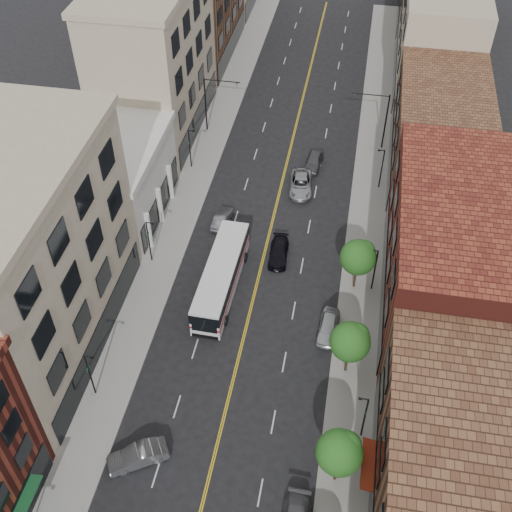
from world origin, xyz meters
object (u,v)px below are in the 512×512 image
Objects in this scene: car_lane_behind at (222,218)px; car_lane_c at (314,161)px; car_angle_b at (138,456)px; car_lane_a at (279,253)px; car_lane_b at (301,184)px; car_parked_far at (328,327)px; city_bus at (221,276)px.

car_lane_behind is 0.90× the size of car_lane_c.
car_lane_c is (8.44, 11.97, 0.10)m from car_lane_behind.
car_lane_c is at bearing 136.87° from car_angle_b.
car_lane_a is 16.17m from car_lane_c.
car_angle_b reaches higher than car_lane_b.
car_lane_b is at bearing 83.18° from car_lane_a.
car_lane_b is at bearing 106.84° from car_parked_far.
car_parked_far is 18.06m from car_lane_behind.
car_lane_a is at bearing -100.05° from car_lane_b.
car_parked_far reaches higher than car_lane_behind.
car_angle_b is 24.99m from car_lane_a.
city_bus is 7.22m from car_lane_a.
city_bus is 2.89× the size of car_parked_far.
city_bus reaches higher than car_parked_far.
city_bus is 2.75× the size of car_angle_b.
car_lane_b is (-5.14, 20.20, 0.01)m from car_parked_far.
car_lane_c reaches higher than car_lane_a.
car_angle_b is 41.00m from car_lane_c.
car_lane_b reaches higher than car_parked_far.
car_parked_far is 20.85m from car_lane_b.
city_bus is 2.33× the size of car_lane_b.
car_angle_b is 36.22m from car_lane_b.
car_lane_c is (6.41, 21.41, -1.13)m from city_bus.
car_lane_a is 1.02× the size of car_lane_c.
car_angle_b is 1.03× the size of car_lane_c.
city_bus is at bearing -114.30° from car_lane_b.
city_bus reaches higher than car_angle_b.
car_lane_behind is at bearing 145.60° from car_lane_a.
car_parked_far is (13.00, 15.16, -0.01)m from car_angle_b.
car_lane_a is (7.10, 23.96, -0.10)m from car_angle_b.
car_lane_b is (5.46, 16.73, -1.13)m from city_bus.
car_lane_behind is 0.74× the size of car_lane_b.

